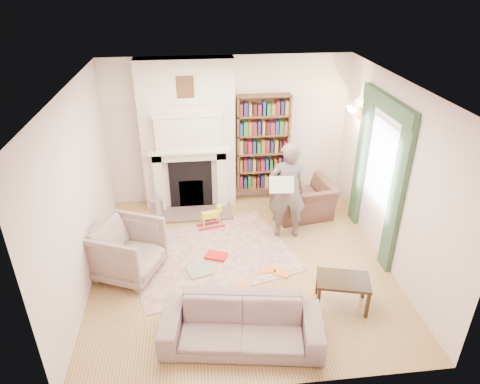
{
  "coord_description": "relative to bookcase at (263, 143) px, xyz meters",
  "views": [
    {
      "loc": [
        -0.65,
        -5.4,
        4.15
      ],
      "look_at": [
        0.0,
        0.25,
        1.15
      ],
      "focal_mm": 32.0,
      "sensor_mm": 36.0,
      "label": 1
    }
  ],
  "objects": [
    {
      "name": "floor",
      "position": [
        -0.65,
        -2.12,
        -1.18
      ],
      "size": [
        4.5,
        4.5,
        0.0
      ],
      "primitive_type": "plane",
      "color": "olive",
      "rests_on": "ground"
    },
    {
      "name": "ceiling",
      "position": [
        -0.65,
        -2.12,
        1.62
      ],
      "size": [
        4.5,
        4.5,
        0.0
      ],
      "primitive_type": "plane",
      "rotation": [
        3.14,
        0.0,
        0.0
      ],
      "color": "white",
      "rests_on": "wall_back"
    },
    {
      "name": "wall_back",
      "position": [
        -0.65,
        0.13,
        0.22
      ],
      "size": [
        4.5,
        0.0,
        4.5
      ],
      "primitive_type": "plane",
      "rotation": [
        1.57,
        0.0,
        0.0
      ],
      "color": "silver",
      "rests_on": "floor"
    },
    {
      "name": "wall_front",
      "position": [
        -0.65,
        -4.37,
        0.22
      ],
      "size": [
        4.5,
        0.0,
        4.5
      ],
      "primitive_type": "plane",
      "rotation": [
        -1.57,
        0.0,
        0.0
      ],
      "color": "silver",
      "rests_on": "floor"
    },
    {
      "name": "wall_left",
      "position": [
        -2.9,
        -2.12,
        0.22
      ],
      "size": [
        0.0,
        4.5,
        4.5
      ],
      "primitive_type": "plane",
      "rotation": [
        1.57,
        0.0,
        1.57
      ],
      "color": "silver",
      "rests_on": "floor"
    },
    {
      "name": "wall_right",
      "position": [
        1.6,
        -2.12,
        0.22
      ],
      "size": [
        0.0,
        4.5,
        4.5
      ],
      "primitive_type": "plane",
      "rotation": [
        1.57,
        0.0,
        -1.57
      ],
      "color": "silver",
      "rests_on": "floor"
    },
    {
      "name": "fireplace",
      "position": [
        -1.4,
        -0.07,
        0.21
      ],
      "size": [
        1.7,
        0.58,
        2.8
      ],
      "color": "silver",
      "rests_on": "floor"
    },
    {
      "name": "bookcase",
      "position": [
        0.0,
        0.0,
        0.0
      ],
      "size": [
        1.0,
        0.24,
        1.85
      ],
      "primitive_type": "cube",
      "color": "brown",
      "rests_on": "floor"
    },
    {
      "name": "window",
      "position": [
        1.58,
        -1.72,
        0.27
      ],
      "size": [
        0.02,
        0.9,
        1.3
      ],
      "primitive_type": "cube",
      "color": "silver",
      "rests_on": "wall_right"
    },
    {
      "name": "curtain_left",
      "position": [
        1.55,
        -2.42,
        0.02
      ],
      "size": [
        0.07,
        0.32,
        2.4
      ],
      "primitive_type": "cube",
      "color": "#324E35",
      "rests_on": "floor"
    },
    {
      "name": "curtain_right",
      "position": [
        1.55,
        -1.02,
        0.02
      ],
      "size": [
        0.07,
        0.32,
        2.4
      ],
      "primitive_type": "cube",
      "color": "#324E35",
      "rests_on": "floor"
    },
    {
      "name": "pelmet",
      "position": [
        1.54,
        -1.72,
        1.2
      ],
      "size": [
        0.09,
        1.7,
        0.24
      ],
      "primitive_type": "cube",
      "color": "#324E35",
      "rests_on": "wall_right"
    },
    {
      "name": "wall_sconce",
      "position": [
        1.38,
        -0.62,
        0.72
      ],
      "size": [
        0.2,
        0.24,
        0.24
      ],
      "primitive_type": null,
      "color": "gold",
      "rests_on": "wall_right"
    },
    {
      "name": "rug",
      "position": [
        -1.13,
        -1.84,
        -1.17
      ],
      "size": [
        2.97,
        2.57,
        0.01
      ],
      "primitive_type": "cube",
      "rotation": [
        0.0,
        0.0,
        0.29
      ],
      "color": "beige",
      "rests_on": "floor"
    },
    {
      "name": "armchair_reading",
      "position": [
        0.65,
        -0.78,
        -0.84
      ],
      "size": [
        1.17,
        1.06,
        0.68
      ],
      "primitive_type": "imported",
      "rotation": [
        0.0,
        0.0,
        3.29
      ],
      "color": "#473025",
      "rests_on": "floor"
    },
    {
      "name": "armchair_left",
      "position": [
        -2.37,
        -2.15,
        -0.75
      ],
      "size": [
        1.21,
        1.19,
        0.84
      ],
      "primitive_type": "imported",
      "rotation": [
        0.0,
        0.0,
        1.16
      ],
      "color": "#ABA38D",
      "rests_on": "floor"
    },
    {
      "name": "sofa",
      "position": [
        -0.84,
        -3.7,
        -0.89
      ],
      "size": [
        2.05,
        1.06,
        0.57
      ],
      "primitive_type": "imported",
      "rotation": [
        0.0,
        0.0,
        -0.15
      ],
      "color": "gray",
      "rests_on": "floor"
    },
    {
      "name": "man_reading",
      "position": [
        0.2,
        -1.38,
        -0.32
      ],
      "size": [
        0.65,
        0.45,
        1.72
      ],
      "primitive_type": "imported",
      "rotation": [
        0.0,
        0.0,
        3.07
      ],
      "color": "#5B4D49",
      "rests_on": "floor"
    },
    {
      "name": "newspaper",
      "position": [
        0.05,
        -1.58,
        -0.09
      ],
      "size": [
        0.4,
        0.14,
        0.26
      ],
      "primitive_type": "cube",
      "rotation": [
        -0.35,
        0.0,
        -0.07
      ],
      "color": "silver",
      "rests_on": "man_reading"
    },
    {
      "name": "coffee_table",
      "position": [
        0.6,
        -3.2,
        -0.95
      ],
      "size": [
        0.79,
        0.61,
        0.45
      ],
      "primitive_type": null,
      "rotation": [
        0.0,
        0.0,
        -0.25
      ],
      "color": "#322311",
      "rests_on": "floor"
    },
    {
      "name": "paraffin_heater",
      "position": [
        -2.02,
        -0.84,
        -0.9
      ],
      "size": [
        0.28,
        0.28,
        0.55
      ],
      "primitive_type": "cylinder",
      "rotation": [
        0.0,
        0.0,
        -0.19
      ],
      "color": "#A0A4A8",
      "rests_on": "floor"
    },
    {
      "name": "rocking_horse",
      "position": [
        -1.08,
        -0.99,
        -0.96
      ],
      "size": [
        0.51,
        0.29,
        0.42
      ],
      "primitive_type": null,
      "rotation": [
        0.0,
        0.0,
        0.23
      ],
      "color": "yellow",
      "rests_on": "rug"
    },
    {
      "name": "board_game",
      "position": [
        -1.32,
        -2.24,
        -1.15
      ],
      "size": [
        0.44,
        0.44,
        0.03
      ],
      "primitive_type": "cube",
      "rotation": [
        0.0,
        0.0,
        0.29
      ],
      "color": "#DDCA4E",
      "rests_on": "rug"
    },
    {
      "name": "game_box_lid",
      "position": [
        -1.04,
        -1.92,
        -1.14
      ],
      "size": [
        0.39,
        0.33,
        0.05
      ],
      "primitive_type": "cube",
      "rotation": [
        0.0,
        0.0,
        -0.38
      ],
      "color": "red",
      "rests_on": "rug"
    },
    {
      "name": "comic_annuals",
      "position": [
        -0.35,
        -2.49,
        -1.16
      ],
      "size": [
        0.92,
        0.6,
        0.02
      ],
      "color": "red",
      "rests_on": "rug"
    }
  ]
}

